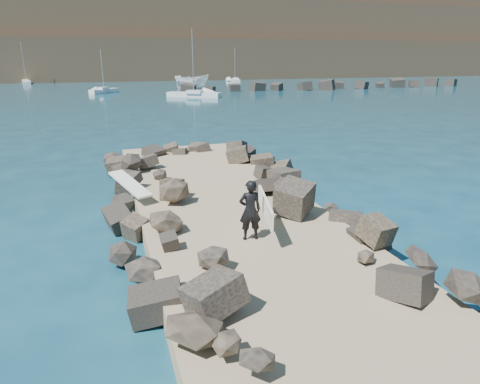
{
  "coord_description": "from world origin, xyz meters",
  "views": [
    {
      "loc": [
        -3.8,
        -12.99,
        5.5
      ],
      "look_at": [
        0.0,
        -1.0,
        1.5
      ],
      "focal_mm": 32.0,
      "sensor_mm": 36.0,
      "label": 1
    }
  ],
  "objects": [
    {
      "name": "sailboat_c",
      "position": [
        8.66,
        47.83,
        0.35
      ],
      "size": [
        7.37,
        5.73,
        9.26
      ],
      "color": "silver",
      "rests_on": "ground"
    },
    {
      "name": "breakwater_secondary",
      "position": [
        35.0,
        55.0,
        0.6
      ],
      "size": [
        52.0,
        4.0,
        1.2
      ],
      "primitive_type": "cube",
      "color": "black",
      "rests_on": "ground"
    },
    {
      "name": "headland",
      "position": [
        10.0,
        160.0,
        16.0
      ],
      "size": [
        360.0,
        140.0,
        32.0
      ],
      "primitive_type": "cube",
      "color": "#2D4919",
      "rests_on": "ground"
    },
    {
      "name": "ground",
      "position": [
        0.0,
        0.0,
        0.0
      ],
      "size": [
        800.0,
        800.0,
        0.0
      ],
      "primitive_type": "plane",
      "color": "#0F384C",
      "rests_on": "ground"
    },
    {
      "name": "riprap_left",
      "position": [
        -2.9,
        -1.5,
        0.5
      ],
      "size": [
        2.6,
        22.0,
        1.0
      ],
      "primitive_type": "cube",
      "color": "black",
      "rests_on": "ground"
    },
    {
      "name": "sailboat_b",
      "position": [
        -3.37,
        58.51,
        0.35
      ],
      "size": [
        4.62,
        4.7,
        6.69
      ],
      "color": "silver",
      "rests_on": "ground"
    },
    {
      "name": "boat_imported",
      "position": [
        11.67,
        64.23,
        1.23
      ],
      "size": [
        6.72,
        5.3,
        2.46
      ],
      "primitive_type": "imported",
      "rotation": [
        0.0,
        0.0,
        1.04
      ],
      "color": "silver",
      "rests_on": "ground"
    },
    {
      "name": "jetty",
      "position": [
        0.0,
        -2.0,
        0.3
      ],
      "size": [
        6.0,
        26.0,
        0.6
      ],
      "primitive_type": "cube",
      "color": "#8C7759",
      "rests_on": "ground"
    },
    {
      "name": "surfboard_resting",
      "position": [
        -3.14,
        2.15,
        1.04
      ],
      "size": [
        1.42,
        2.26,
        0.07
      ],
      "primitive_type": "cube",
      "rotation": [
        0.0,
        0.0,
        0.42
      ],
      "color": "white",
      "rests_on": "riprap_left"
    },
    {
      "name": "surfer_with_board",
      "position": [
        -0.13,
        -2.53,
        1.46
      ],
      "size": [
        1.01,
        2.1,
        1.72
      ],
      "color": "black",
      "rests_on": "jetty"
    },
    {
      "name": "riprap_right",
      "position": [
        2.9,
        -1.5,
        0.5
      ],
      "size": [
        2.6,
        22.0,
        1.0
      ],
      "primitive_type": "cube",
      "color": "black",
      "rests_on": "ground"
    },
    {
      "name": "sailboat_e",
      "position": [
        -18.44,
        87.33,
        0.35
      ],
      "size": [
        2.6,
        7.24,
        8.54
      ],
      "color": "silver",
      "rests_on": "ground"
    },
    {
      "name": "sailboat_d",
      "position": [
        25.11,
        81.9,
        0.35
      ],
      "size": [
        2.15,
        6.37,
        7.62
      ],
      "color": "silver",
      "rests_on": "ground"
    }
  ]
}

